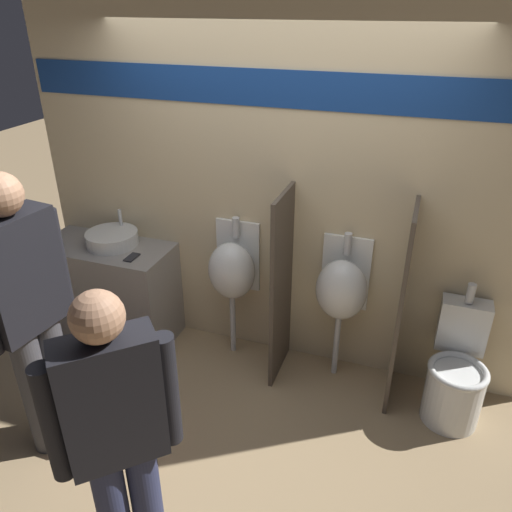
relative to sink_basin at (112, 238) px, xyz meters
name	(u,v)px	position (x,y,z in m)	size (l,w,h in m)	color
ground_plane	(249,390)	(1.30, -0.36, -0.89)	(16.00, 16.00, 0.00)	#997F5B
display_wall	(276,192)	(1.30, 0.24, 0.47)	(3.87, 0.07, 2.70)	beige
sink_counter	(111,291)	(-0.05, -0.05, -0.47)	(1.08, 0.52, 0.84)	gray
sink_basin	(112,238)	(0.00, 0.00, 0.00)	(0.42, 0.42, 0.25)	silver
cell_phone	(132,257)	(0.27, -0.16, -0.05)	(0.07, 0.14, 0.01)	#232328
divider_near_counter	(281,288)	(1.44, -0.03, -0.16)	(0.03, 0.48, 1.47)	#4C4238
divider_mid	(401,309)	(2.29, -0.03, -0.16)	(0.03, 0.48, 1.47)	#4C4238
urinal_near_counter	(232,270)	(1.01, 0.07, -0.14)	(0.37, 0.30, 1.15)	silver
urinal_far	(342,289)	(1.86, 0.07, -0.14)	(0.37, 0.30, 1.15)	silver
toilet	(455,377)	(2.71, -0.10, -0.58)	(0.39, 0.56, 0.94)	silver
person_in_vest	(118,436)	(1.20, -1.75, 0.01)	(0.45, 0.43, 1.64)	#282D4C
person_with_lanyard	(28,309)	(0.24, -1.19, 0.12)	(0.26, 0.64, 1.84)	#3D3D42
shopping_bag	(99,411)	(0.53, -1.10, -0.68)	(0.27, 0.15, 0.54)	red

